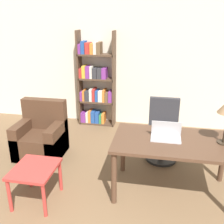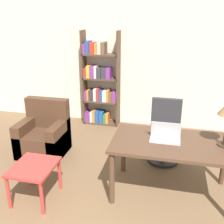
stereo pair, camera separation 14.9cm
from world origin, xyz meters
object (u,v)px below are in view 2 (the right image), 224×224
(desk, at_px, (173,149))
(bookshelf, at_px, (99,85))
(laptop, at_px, (165,136))
(side_table_blue, at_px, (34,171))
(armchair, at_px, (44,136))
(office_chair, at_px, (165,133))

(desk, bearing_deg, bookshelf, 126.60)
(laptop, height_order, side_table_blue, laptop)
(side_table_blue, relative_size, armchair, 0.63)
(side_table_blue, height_order, armchair, armchair)
(desk, height_order, armchair, armchair)
(armchair, bearing_deg, laptop, -16.00)
(side_table_blue, relative_size, bookshelf, 0.29)
(office_chair, bearing_deg, laptop, -88.39)
(laptop, bearing_deg, desk, -20.11)
(office_chair, xyz_separation_m, side_table_blue, (-1.54, -1.39, -0.05))
(desk, bearing_deg, office_chair, 98.44)
(office_chair, relative_size, side_table_blue, 1.73)
(office_chair, bearing_deg, armchair, -172.36)
(desk, height_order, side_table_blue, desk)
(side_table_blue, bearing_deg, bookshelf, 87.44)
(side_table_blue, bearing_deg, office_chair, 42.14)
(laptop, relative_size, bookshelf, 0.19)
(desk, relative_size, laptop, 4.09)
(desk, distance_m, laptop, 0.19)
(desk, xyz_separation_m, laptop, (-0.11, 0.04, 0.15))
(side_table_blue, height_order, bookshelf, bookshelf)
(office_chair, relative_size, bookshelf, 0.51)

